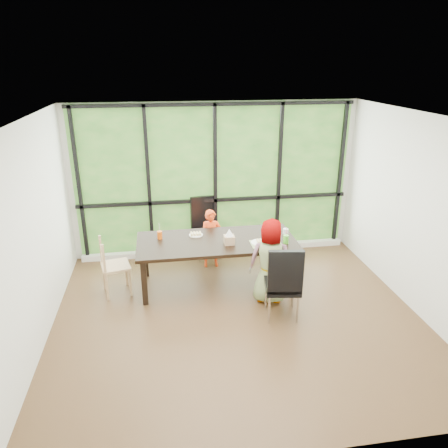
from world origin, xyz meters
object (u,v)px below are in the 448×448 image
(dining_table, at_px, (217,262))
(chair_window_leather, at_px, (207,229))
(child_toddler, at_px, (211,239))
(white_mug, at_px, (286,231))
(chair_interior_leather, at_px, (283,281))
(plate_far, at_px, (196,235))
(child_older, at_px, (272,261))
(orange_cup, at_px, (160,235))
(chair_end_beech, at_px, (116,266))
(green_cup, at_px, (286,239))
(tissue_box, at_px, (229,240))
(plate_near, at_px, (260,243))

(dining_table, distance_m, chair_window_leather, 1.04)
(dining_table, relative_size, child_toddler, 2.40)
(dining_table, relative_size, white_mug, 27.91)
(chair_interior_leather, bearing_deg, plate_far, -42.19)
(chair_interior_leather, relative_size, child_older, 0.85)
(orange_cup, bearing_deg, chair_interior_leather, -37.47)
(child_toddler, xyz_separation_m, white_mug, (1.12, -0.56, 0.29))
(child_toddler, bearing_deg, child_older, -60.69)
(orange_cup, relative_size, white_mug, 1.40)
(child_toddler, bearing_deg, chair_end_beech, -156.50)
(green_cup, xyz_separation_m, white_mug, (0.10, 0.36, -0.02))
(chair_interior_leather, distance_m, tissue_box, 1.08)
(child_older, height_order, white_mug, child_older)
(dining_table, bearing_deg, green_cup, -15.11)
(plate_near, bearing_deg, chair_window_leather, 118.23)
(plate_far, distance_m, tissue_box, 0.62)
(chair_window_leather, xyz_separation_m, child_older, (0.75, -1.63, 0.09))
(plate_far, distance_m, white_mug, 1.42)
(tissue_box, bearing_deg, plate_near, -5.90)
(child_toddler, xyz_separation_m, orange_cup, (-0.86, -0.45, 0.31))
(plate_far, xyz_separation_m, tissue_box, (0.46, -0.40, 0.06))
(plate_far, bearing_deg, green_cup, -21.49)
(chair_interior_leather, xyz_separation_m, tissue_box, (-0.58, 0.87, 0.28))
(plate_near, distance_m, orange_cup, 1.54)
(chair_window_leather, height_order, chair_interior_leather, same)
(chair_window_leather, relative_size, chair_end_beech, 1.20)
(white_mug, height_order, tissue_box, tissue_box)
(child_older, distance_m, white_mug, 0.81)
(child_toddler, bearing_deg, plate_near, -54.31)
(chair_interior_leather, relative_size, chair_end_beech, 1.20)
(chair_window_leather, distance_m, child_older, 1.79)
(chair_window_leather, relative_size, tissue_box, 7.06)
(tissue_box, bearing_deg, child_toddler, 101.83)
(child_toddler, distance_m, green_cup, 1.40)
(chair_interior_leather, distance_m, white_mug, 1.20)
(child_older, relative_size, plate_far, 5.82)
(plate_near, height_order, green_cup, green_cup)
(plate_far, relative_size, green_cup, 1.67)
(chair_interior_leather, xyz_separation_m, chair_end_beech, (-2.29, 1.00, -0.09))
(chair_end_beech, xyz_separation_m, tissue_box, (1.70, -0.13, 0.37))
(chair_window_leather, xyz_separation_m, tissue_box, (0.21, -1.19, 0.28))
(child_toddler, xyz_separation_m, plate_near, (0.63, -0.86, 0.25))
(chair_interior_leather, relative_size, orange_cup, 8.89)
(chair_interior_leather, height_order, plate_far, chair_interior_leather)
(child_older, xyz_separation_m, plate_far, (-1.01, 0.84, 0.12))
(white_mug, bearing_deg, chair_window_leather, 140.83)
(chair_window_leather, xyz_separation_m, child_toddler, (0.04, -0.38, -0.04))
(orange_cup, bearing_deg, chair_end_beech, -160.78)
(orange_cup, height_order, white_mug, orange_cup)
(chair_end_beech, bearing_deg, child_toddler, -78.69)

